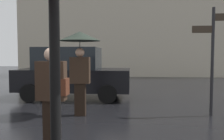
% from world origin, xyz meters
% --- Properties ---
extents(pedestrian_with_umbrella, '(1.06, 1.06, 2.17)m').
position_xyz_m(pedestrian_with_umbrella, '(-1.17, 3.73, 1.70)').
color(pedestrian_with_umbrella, black).
rests_on(pedestrian_with_umbrella, ground).
extents(pedestrian_with_bag, '(0.52, 0.24, 1.69)m').
position_xyz_m(pedestrian_with_bag, '(-1.17, 1.57, 0.96)').
color(pedestrian_with_bag, black).
rests_on(pedestrian_with_bag, ground).
extents(parked_car_left, '(4.01, 1.91, 1.84)m').
position_xyz_m(parked_car_left, '(-2.00, 6.18, 0.93)').
color(parked_car_left, black).
rests_on(parked_car_left, ground).
extents(street_signpost, '(1.08, 0.08, 2.77)m').
position_xyz_m(street_signpost, '(2.20, 3.98, 1.69)').
color(street_signpost, black).
rests_on(street_signpost, ground).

